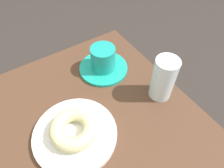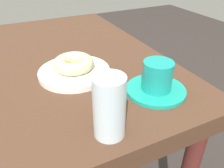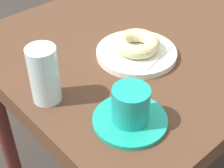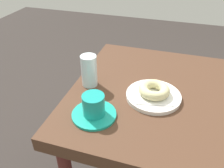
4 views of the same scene
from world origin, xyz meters
name	(u,v)px [view 1 (image 1 of 4)]	position (x,y,z in m)	size (l,w,h in m)	color
plate_sugar_ring	(75,134)	(-0.15, -0.05, 0.71)	(0.21, 0.21, 0.02)	white
napkin_sugar_ring	(75,133)	(-0.15, -0.05, 0.72)	(0.13, 0.13, 0.00)	white
donut_sugar_ring	(74,129)	(-0.15, -0.05, 0.74)	(0.12, 0.12, 0.04)	beige
water_glass	(163,79)	(-0.41, -0.04, 0.77)	(0.06, 0.06, 0.13)	silver
coffee_cup	(103,61)	(-0.33, -0.21, 0.74)	(0.15, 0.15, 0.09)	teal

